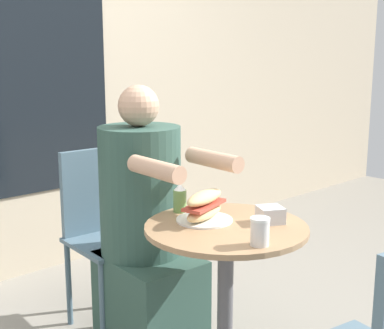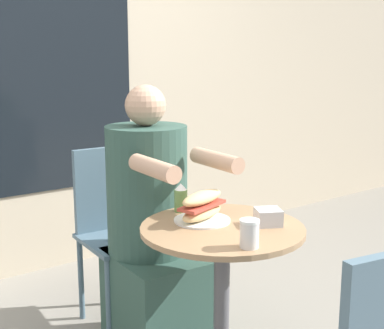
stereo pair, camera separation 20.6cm
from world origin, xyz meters
name	(u,v)px [view 1 (the left image)]	position (x,y,z in m)	size (l,w,h in m)	color
storefront_wall	(13,41)	(0.00, 1.70, 1.40)	(8.00, 0.09, 2.80)	#B7A88E
cafe_table	(226,275)	(0.00, 0.00, 0.51)	(0.60, 0.60, 0.71)	#997551
diner_chair	(103,221)	(0.01, 0.84, 0.52)	(0.40, 0.40, 0.87)	slate
seated_diner	(146,240)	(0.01, 0.50, 0.52)	(0.38, 0.66, 1.20)	#2D4C42
sandwich_on_plate	(204,207)	(-0.02, 0.09, 0.76)	(0.24, 0.21, 0.11)	white
drink_cup	(260,231)	(-0.07, -0.22, 0.75)	(0.07, 0.07, 0.09)	silver
napkin_box	(270,215)	(0.15, -0.09, 0.74)	(0.12, 0.12, 0.06)	silver
condiment_bottle	(180,198)	(-0.01, 0.24, 0.76)	(0.05, 0.05, 0.12)	#66934C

